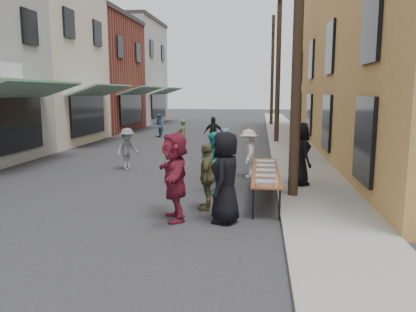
% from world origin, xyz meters
% --- Properties ---
extents(ground, '(120.00, 120.00, 0.00)m').
position_xyz_m(ground, '(0.00, 0.00, 0.00)').
color(ground, '#28282B').
rests_on(ground, ground).
extents(sidewalk, '(2.20, 60.00, 0.10)m').
position_xyz_m(sidewalk, '(5.00, 15.00, 0.05)').
color(sidewalk, gray).
rests_on(sidewalk, ground).
extents(storefront_row, '(8.00, 37.00, 9.00)m').
position_xyz_m(storefront_row, '(-10.00, 14.96, 4.12)').
color(storefront_row, maroon).
rests_on(storefront_row, ground).
extents(utility_pole_near, '(0.26, 0.26, 9.00)m').
position_xyz_m(utility_pole_near, '(4.30, 3.00, 4.50)').
color(utility_pole_near, '#2D2116').
rests_on(utility_pole_near, ground).
extents(utility_pole_mid, '(0.26, 0.26, 9.00)m').
position_xyz_m(utility_pole_mid, '(4.30, 15.00, 4.50)').
color(utility_pole_mid, '#2D2116').
rests_on(utility_pole_mid, ground).
extents(utility_pole_far, '(0.26, 0.26, 9.00)m').
position_xyz_m(utility_pole_far, '(4.30, 27.00, 4.50)').
color(utility_pole_far, '#2D2116').
rests_on(utility_pole_far, ground).
extents(serving_table, '(0.70, 4.00, 0.75)m').
position_xyz_m(serving_table, '(3.58, 2.94, 0.71)').
color(serving_table, brown).
rests_on(serving_table, ground).
extents(catering_tray_sausage, '(0.50, 0.33, 0.08)m').
position_xyz_m(catering_tray_sausage, '(3.58, 1.29, 0.79)').
color(catering_tray_sausage, maroon).
rests_on(catering_tray_sausage, serving_table).
extents(catering_tray_foil_b, '(0.50, 0.33, 0.08)m').
position_xyz_m(catering_tray_foil_b, '(3.58, 1.94, 0.79)').
color(catering_tray_foil_b, '#B2B2B7').
rests_on(catering_tray_foil_b, serving_table).
extents(catering_tray_buns, '(0.50, 0.33, 0.08)m').
position_xyz_m(catering_tray_buns, '(3.58, 2.64, 0.79)').
color(catering_tray_buns, tan).
rests_on(catering_tray_buns, serving_table).
extents(catering_tray_foil_d, '(0.50, 0.33, 0.08)m').
position_xyz_m(catering_tray_foil_d, '(3.58, 3.34, 0.79)').
color(catering_tray_foil_d, '#B2B2B7').
rests_on(catering_tray_foil_d, serving_table).
extents(catering_tray_buns_end, '(0.50, 0.33, 0.08)m').
position_xyz_m(catering_tray_buns_end, '(3.58, 4.04, 0.79)').
color(catering_tray_buns_end, tan).
rests_on(catering_tray_buns_end, serving_table).
extents(condiment_jar_a, '(0.07, 0.07, 0.08)m').
position_xyz_m(condiment_jar_a, '(3.36, 0.99, 0.79)').
color(condiment_jar_a, '#A57F26').
rests_on(condiment_jar_a, serving_table).
extents(condiment_jar_b, '(0.07, 0.07, 0.08)m').
position_xyz_m(condiment_jar_b, '(3.36, 1.09, 0.79)').
color(condiment_jar_b, '#A57F26').
rests_on(condiment_jar_b, serving_table).
extents(condiment_jar_c, '(0.07, 0.07, 0.08)m').
position_xyz_m(condiment_jar_c, '(3.36, 1.19, 0.79)').
color(condiment_jar_c, '#A57F26').
rests_on(condiment_jar_c, serving_table).
extents(cup_stack, '(0.08, 0.08, 0.12)m').
position_xyz_m(cup_stack, '(3.78, 1.04, 0.81)').
color(cup_stack, tan).
rests_on(cup_stack, serving_table).
extents(guest_front_a, '(0.76, 1.05, 1.98)m').
position_xyz_m(guest_front_a, '(2.69, 0.81, 0.99)').
color(guest_front_a, black).
rests_on(guest_front_a, ground).
extents(guest_front_b, '(0.55, 0.72, 1.77)m').
position_xyz_m(guest_front_b, '(2.36, 4.04, 0.89)').
color(guest_front_b, '#4B6991').
rests_on(guest_front_b, ground).
extents(guest_front_c, '(0.78, 0.94, 1.72)m').
position_xyz_m(guest_front_c, '(2.14, 3.29, 0.86)').
color(guest_front_c, teal).
rests_on(guest_front_c, ground).
extents(guest_front_d, '(0.60, 1.04, 1.60)m').
position_xyz_m(guest_front_d, '(3.04, 5.58, 0.80)').
color(guest_front_d, white).
rests_on(guest_front_d, ground).
extents(guest_front_e, '(0.41, 0.95, 1.61)m').
position_xyz_m(guest_front_e, '(2.16, 1.72, 0.80)').
color(guest_front_e, brown).
rests_on(guest_front_e, ground).
extents(guest_queue_back, '(1.10, 1.90, 1.95)m').
position_xyz_m(guest_queue_back, '(1.57, 0.83, 0.97)').
color(guest_queue_back, maroon).
rests_on(guest_queue_back, ground).
extents(server, '(0.87, 1.05, 1.84)m').
position_xyz_m(server, '(4.58, 4.26, 1.02)').
color(server, black).
rests_on(server, sidewalk).
extents(passerby_left, '(1.00, 1.13, 1.51)m').
position_xyz_m(passerby_left, '(-1.37, 6.41, 0.76)').
color(passerby_left, slate).
rests_on(passerby_left, ground).
extents(passerby_mid, '(1.00, 0.57, 1.61)m').
position_xyz_m(passerby_mid, '(1.13, 12.00, 0.81)').
color(passerby_mid, black).
rests_on(passerby_mid, ground).
extents(passerby_right, '(0.56, 0.65, 1.51)m').
position_xyz_m(passerby_right, '(-0.32, 11.44, 0.76)').
color(passerby_right, '#4E5E36').
rests_on(passerby_right, ground).
extents(passerby_far, '(0.88, 0.91, 1.48)m').
position_xyz_m(passerby_far, '(-2.84, 16.86, 0.74)').
color(passerby_far, '#456187').
rests_on(passerby_far, ground).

